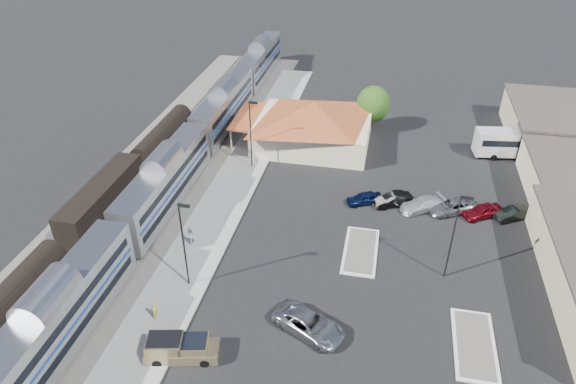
% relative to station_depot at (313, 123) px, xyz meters
% --- Properties ---
extents(ground, '(280.00, 280.00, 0.00)m').
position_rel_station_depot_xyz_m(ground, '(4.56, -24.00, -3.13)').
color(ground, black).
rests_on(ground, ground).
extents(railbed, '(16.00, 100.00, 0.12)m').
position_rel_station_depot_xyz_m(railbed, '(-16.44, -16.00, -3.07)').
color(railbed, '#4C4944').
rests_on(railbed, ground).
extents(platform, '(5.50, 92.00, 0.18)m').
position_rel_station_depot_xyz_m(platform, '(-7.44, -18.00, -3.04)').
color(platform, gray).
rests_on(platform, ground).
extents(passenger_train, '(3.00, 104.00, 5.55)m').
position_rel_station_depot_xyz_m(passenger_train, '(-13.44, -18.13, -0.26)').
color(passenger_train, silver).
rests_on(passenger_train, ground).
extents(freight_cars, '(2.80, 46.00, 4.00)m').
position_rel_station_depot_xyz_m(freight_cars, '(-19.44, -21.41, -1.21)').
color(freight_cars, black).
rests_on(freight_cars, ground).
extents(station_depot, '(18.35, 12.24, 6.20)m').
position_rel_station_depot_xyz_m(station_depot, '(0.00, 0.00, 0.00)').
color(station_depot, beige).
rests_on(station_depot, ground).
extents(traffic_island_south, '(3.30, 7.50, 0.21)m').
position_rel_station_depot_xyz_m(traffic_island_south, '(8.56, -22.00, -3.03)').
color(traffic_island_south, silver).
rests_on(traffic_island_south, ground).
extents(traffic_island_north, '(3.30, 7.50, 0.21)m').
position_rel_station_depot_xyz_m(traffic_island_north, '(18.56, -32.00, -3.03)').
color(traffic_island_north, silver).
rests_on(traffic_island_north, ground).
extents(lamp_plat_s, '(1.08, 0.25, 9.00)m').
position_rel_station_depot_xyz_m(lamp_plat_s, '(-6.34, -30.00, 2.21)').
color(lamp_plat_s, black).
rests_on(lamp_plat_s, ground).
extents(lamp_plat_n, '(1.08, 0.25, 9.00)m').
position_rel_station_depot_xyz_m(lamp_plat_n, '(-6.34, -8.00, 2.21)').
color(lamp_plat_n, black).
rests_on(lamp_plat_n, ground).
extents(lamp_lot, '(1.08, 0.25, 9.00)m').
position_rel_station_depot_xyz_m(lamp_lot, '(16.66, -24.00, 2.21)').
color(lamp_lot, black).
rests_on(lamp_lot, ground).
extents(tree_depot, '(4.71, 4.71, 6.63)m').
position_rel_station_depot_xyz_m(tree_depot, '(7.56, 6.00, 0.89)').
color(tree_depot, '#382314').
rests_on(tree_depot, ground).
extents(pickup_truck, '(6.01, 3.25, 1.97)m').
position_rel_station_depot_xyz_m(pickup_truck, '(-3.94, -37.81, -2.20)').
color(pickup_truck, '#97845D').
rests_on(pickup_truck, ground).
extents(suv, '(6.79, 5.25, 1.71)m').
position_rel_station_depot_xyz_m(suv, '(5.27, -33.26, -2.27)').
color(suv, '#989C9F').
rests_on(suv, ground).
extents(coach_bus, '(11.80, 4.18, 3.71)m').
position_rel_station_depot_xyz_m(coach_bus, '(27.05, 1.82, -0.99)').
color(coach_bus, white).
rests_on(coach_bus, ground).
extents(person_a, '(0.43, 0.62, 1.63)m').
position_rel_station_depot_xyz_m(person_a, '(-7.62, -34.60, -2.13)').
color(person_a, gold).
rests_on(person_a, platform).
extents(person_b, '(0.96, 1.10, 1.91)m').
position_rel_station_depot_xyz_m(person_b, '(-8.42, -24.41, -2.00)').
color(person_b, silver).
rests_on(person_b, platform).
extents(parked_car_a, '(4.36, 3.23, 1.38)m').
position_rel_station_depot_xyz_m(parked_car_a, '(8.17, -13.29, -2.44)').
color(parked_car_a, '#0D1A44').
rests_on(parked_car_a, ground).
extents(parked_car_b, '(4.72, 3.52, 1.49)m').
position_rel_station_depot_xyz_m(parked_car_b, '(11.37, -12.99, -2.39)').
color(parked_car_b, black).
rests_on(parked_car_b, ground).
extents(parked_car_c, '(5.42, 4.41, 1.48)m').
position_rel_station_depot_xyz_m(parked_car_c, '(14.57, -13.29, -2.39)').
color(parked_car_c, silver).
rests_on(parked_car_c, ground).
extents(parked_car_d, '(5.88, 4.66, 1.49)m').
position_rel_station_depot_xyz_m(parked_car_d, '(17.77, -12.99, -2.39)').
color(parked_car_d, gray).
rests_on(parked_car_d, ground).
extents(parked_car_e, '(4.74, 3.80, 1.51)m').
position_rel_station_depot_xyz_m(parked_car_e, '(20.97, -13.29, -2.37)').
color(parked_car_e, maroon).
rests_on(parked_car_e, ground).
extents(parked_car_f, '(4.39, 3.47, 1.40)m').
position_rel_station_depot_xyz_m(parked_car_f, '(24.17, -12.99, -2.43)').
color(parked_car_f, black).
rests_on(parked_car_f, ground).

